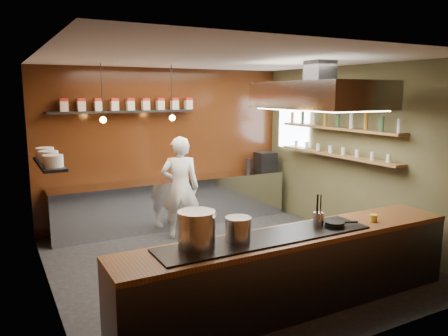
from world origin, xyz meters
TOP-DOWN VIEW (x-y plane):
  - floor at (0.00, 0.00)m, footprint 5.00×5.00m
  - back_wall at (0.00, 2.50)m, footprint 5.00×0.00m
  - left_wall at (-2.50, 0.00)m, footprint 0.00×5.00m
  - right_wall at (2.50, 0.00)m, footprint 0.00×5.00m
  - ceiling at (0.00, 0.00)m, footprint 5.00×5.00m
  - window_pane at (2.45, 1.70)m, footprint 0.00×1.00m
  - prep_counter at (0.00, 2.17)m, footprint 4.60×0.65m
  - pass_counter at (-0.00, -1.60)m, footprint 4.40×0.72m
  - tin_shelf at (-0.90, 2.36)m, footprint 2.60×0.26m
  - plate_shelf at (-2.34, 1.00)m, footprint 0.30×1.40m
  - bottle_shelf_upper at (2.34, 0.30)m, footprint 0.26×2.80m
  - bottle_shelf_lower at (2.34, 0.30)m, footprint 0.26×2.80m
  - extractor_hood at (1.30, -0.40)m, footprint 1.20×2.00m
  - pendant_left at (-1.40, 1.70)m, footprint 0.10×0.10m
  - pendant_right at (-0.20, 1.70)m, footprint 0.10×0.10m
  - storage_tins at (-0.75, 2.36)m, footprint 2.43×0.13m
  - plate_stacks at (-2.34, 1.00)m, footprint 0.26×1.16m
  - bottles at (2.34, 0.30)m, footprint 0.06×2.66m
  - wine_glasses at (2.34, 0.30)m, footprint 0.07×2.37m
  - stockpot_large at (-1.23, -1.52)m, footprint 0.51×0.51m
  - stockpot_small at (-0.76, -1.57)m, footprint 0.36×0.36m
  - utensil_crock at (0.38, -1.55)m, footprint 0.15×0.15m
  - frying_pan at (0.54, -1.67)m, footprint 0.40×0.25m
  - butter_jar at (1.16, -1.69)m, footprint 0.13×0.13m
  - espresso_machine at (2.10, 2.19)m, footprint 0.42×0.40m
  - chef at (-0.19, 1.42)m, footprint 0.77×0.64m

SIDE VIEW (x-z plane):
  - floor at x=0.00m, z-range 0.00..0.00m
  - prep_counter at x=0.00m, z-range 0.00..0.90m
  - pass_counter at x=0.00m, z-range 0.00..0.94m
  - chef at x=-0.19m, z-range 0.00..1.80m
  - butter_jar at x=1.16m, z-range 0.92..1.01m
  - frying_pan at x=0.54m, z-range 0.94..1.00m
  - utensil_crock at x=0.38m, z-range 0.94..1.11m
  - stockpot_small at x=-0.76m, z-range 0.94..1.21m
  - espresso_machine at x=2.10m, z-range 0.90..1.29m
  - stockpot_large at x=-1.23m, z-range 0.94..1.33m
  - bottle_shelf_lower at x=2.34m, z-range 1.43..1.47m
  - back_wall at x=0.00m, z-range -1.00..4.00m
  - left_wall at x=-2.50m, z-range -1.00..4.00m
  - right_wall at x=2.50m, z-range -1.00..4.00m
  - wine_glasses at x=2.34m, z-range 1.47..1.60m
  - plate_shelf at x=-2.34m, z-range 1.53..1.57m
  - plate_stacks at x=-2.34m, z-range 1.57..1.73m
  - window_pane at x=2.45m, z-range 1.40..2.40m
  - bottle_shelf_upper at x=2.34m, z-range 1.90..1.94m
  - bottles at x=2.34m, z-range 1.94..2.18m
  - pendant_left at x=-1.40m, z-range 1.68..2.63m
  - pendant_right at x=-0.20m, z-range 1.68..2.63m
  - tin_shelf at x=-0.90m, z-range 2.18..2.22m
  - storage_tins at x=-0.75m, z-range 2.22..2.44m
  - extractor_hood at x=1.30m, z-range 2.15..2.87m
  - ceiling at x=0.00m, z-range 3.00..3.00m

